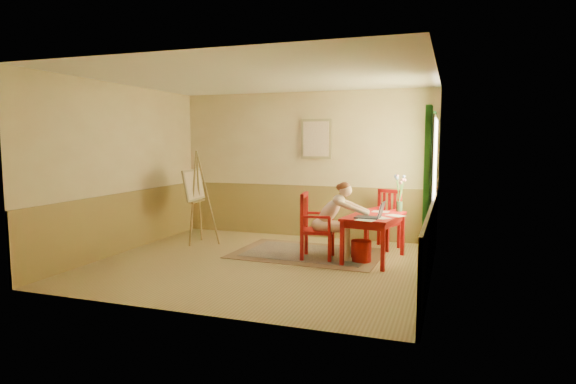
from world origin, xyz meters
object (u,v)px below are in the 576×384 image
at_px(laptop, 372,215).
at_px(easel, 195,189).
at_px(figure, 335,217).
at_px(chair_back, 385,219).
at_px(chair_left, 314,226).
at_px(table, 374,221).

xyz_separation_m(laptop, easel, (-3.29, 0.57, 0.23)).
bearing_deg(figure, laptop, -16.58).
bearing_deg(chair_back, chair_left, -129.27).
bearing_deg(chair_left, table, 12.58).
distance_m(figure, laptop, 0.64).
height_order(figure, easel, easel).
height_order(table, easel, easel).
distance_m(table, laptop, 0.36).
relative_size(figure, easel, 0.73).
bearing_deg(chair_left, easel, 169.50).
height_order(chair_left, easel, easel).
relative_size(table, chair_back, 1.27).
relative_size(chair_left, laptop, 2.40).
height_order(chair_left, chair_back, chair_left).
relative_size(table, laptop, 2.95).
bearing_deg(table, easel, 175.87).
relative_size(chair_back, easel, 0.60).
bearing_deg(easel, figure, -8.29).
bearing_deg(table, laptop, -87.10).
height_order(table, chair_left, chair_left).
height_order(laptop, easel, easel).
bearing_deg(easel, chair_back, 12.24).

